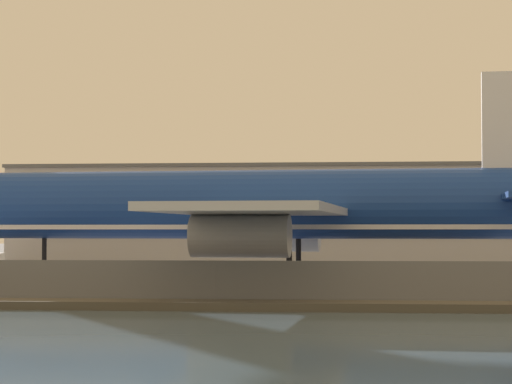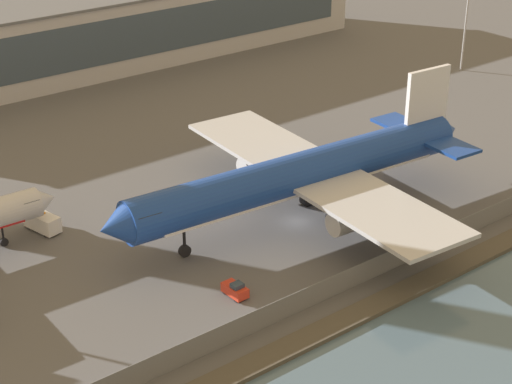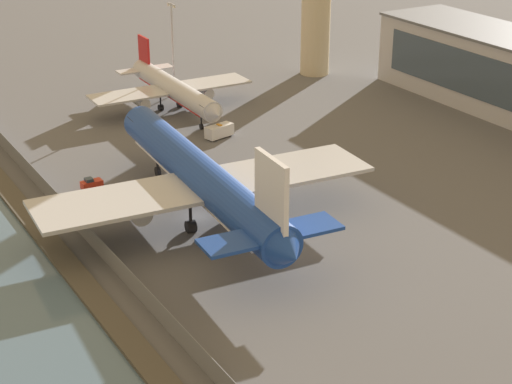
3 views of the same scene
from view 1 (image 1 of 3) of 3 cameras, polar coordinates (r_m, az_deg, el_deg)
name	(u,v)px [view 1 (image 1 of 3)]	position (r m, az deg, el deg)	size (l,w,h in m)	color
ground_plane	(243,289)	(78.72, -0.76, -5.55)	(500.00, 500.00, 0.00)	#565659
shoreline_seawall	(206,305)	(58.40, -2.89, -6.47)	(320.00, 3.00, 0.50)	#474238
perimeter_fence	(216,282)	(62.78, -2.30, -5.17)	(280.00, 0.10, 2.70)	slate
cargo_jet_blue	(261,207)	(78.74, 0.26, -0.88)	(55.81, 47.79, 16.80)	#193D93
terminal_building	(386,213)	(151.68, 7.44, -1.19)	(113.46, 16.81, 14.37)	#B2B2B7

